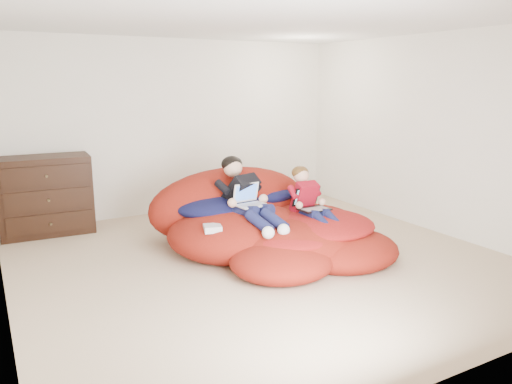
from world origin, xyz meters
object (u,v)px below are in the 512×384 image
(laptop_white, at_px, (249,199))
(laptop_black, at_px, (311,203))
(older_boy, at_px, (245,193))
(dresser, at_px, (46,195))
(beanbag_pile, at_px, (268,225))
(younger_boy, at_px, (310,198))

(laptop_white, height_order, laptop_black, laptop_white)
(older_boy, xyz_separation_m, laptop_white, (-0.00, -0.10, -0.05))
(dresser, distance_m, beanbag_pile, 2.87)
(dresser, relative_size, beanbag_pile, 0.46)
(older_boy, height_order, laptop_white, older_boy)
(beanbag_pile, bearing_deg, younger_boy, -35.22)
(laptop_white, bearing_deg, laptop_black, -17.98)
(laptop_black, bearing_deg, laptop_white, 162.02)
(older_boy, bearing_deg, dresser, 135.60)
(beanbag_pile, bearing_deg, laptop_black, -36.94)
(dresser, xyz_separation_m, beanbag_pile, (2.16, -1.87, -0.22))
(laptop_white, relative_size, laptop_black, 0.99)
(older_boy, bearing_deg, beanbag_pile, -5.87)
(dresser, bearing_deg, younger_boy, -40.02)
(older_boy, relative_size, younger_boy, 1.37)
(dresser, height_order, older_boy, older_boy)
(dresser, distance_m, younger_boy, 3.34)
(dresser, relative_size, younger_boy, 1.31)
(laptop_white, distance_m, laptop_black, 0.71)
(dresser, bearing_deg, laptop_black, -40.25)
(older_boy, distance_m, laptop_white, 0.11)
(younger_boy, bearing_deg, older_boy, 155.69)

